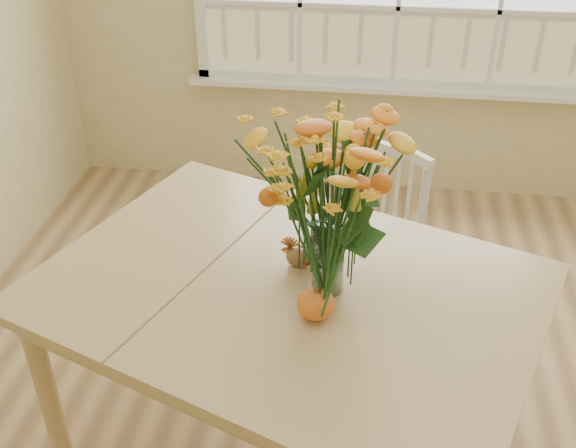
# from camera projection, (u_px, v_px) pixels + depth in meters

# --- Properties ---
(dining_table) EXTENTS (1.85, 1.60, 0.83)m
(dining_table) POSITION_uv_depth(u_px,v_px,m) (287.00, 307.00, 2.21)
(dining_table) COLOR tan
(dining_table) RESTS_ON floor
(windsor_chair) EXTENTS (0.57, 0.56, 0.91)m
(windsor_chair) POSITION_uv_depth(u_px,v_px,m) (371.00, 238.00, 2.95)
(windsor_chair) COLOR white
(windsor_chair) RESTS_ON floor
(flower_vase) EXTENTS (0.47, 0.47, 0.56)m
(flower_vase) POSITION_uv_depth(u_px,v_px,m) (331.00, 197.00, 1.96)
(flower_vase) COLOR white
(flower_vase) RESTS_ON dining_table
(pumpkin) EXTENTS (0.12, 0.12, 0.09)m
(pumpkin) POSITION_uv_depth(u_px,v_px,m) (316.00, 305.00, 2.00)
(pumpkin) COLOR orange
(pumpkin) RESTS_ON dining_table
(turkey_figurine) EXTENTS (0.09, 0.07, 0.10)m
(turkey_figurine) POSITION_uv_depth(u_px,v_px,m) (298.00, 257.00, 2.21)
(turkey_figurine) COLOR #CCB78C
(turkey_figurine) RESTS_ON dining_table
(dark_gourd) EXTENTS (0.13, 0.12, 0.06)m
(dark_gourd) POSITION_uv_depth(u_px,v_px,m) (304.00, 255.00, 2.24)
(dark_gourd) COLOR #38160F
(dark_gourd) RESTS_ON dining_table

